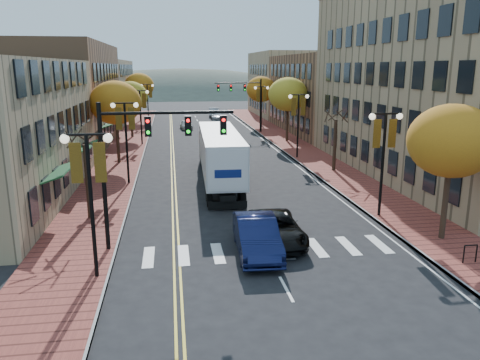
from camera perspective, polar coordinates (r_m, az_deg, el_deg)
name	(u,v)px	position (r m, az deg, el deg)	size (l,w,h in m)	color
ground	(275,268)	(20.75, 4.30, -10.65)	(200.00, 200.00, 0.00)	black
sidewalk_left	(127,147)	(51.84, -13.58, 3.90)	(4.00, 85.00, 0.15)	brown
sidewalk_right	(290,143)	(53.30, 6.12, 4.46)	(4.00, 85.00, 0.15)	brown
building_left_mid	(53,95)	(55.97, -21.88, 9.60)	(12.00, 24.00, 11.00)	brown
building_left_far	(90,91)	(80.53, -17.81, 10.33)	(12.00, 26.00, 9.50)	#9E8966
building_right_near	(463,80)	(41.29, 25.54, 10.94)	(15.00, 28.00, 15.00)	#997F5B
building_right_mid	(343,94)	(64.67, 12.40, 10.22)	(15.00, 24.00, 10.00)	brown
building_right_far	(299,84)	(85.57, 7.15, 11.53)	(15.00, 20.00, 11.00)	#9E8966
tree_left_a	(88,182)	(27.57, -18.06, -0.19)	(0.28, 0.28, 4.20)	#382619
tree_left_b	(115,103)	(42.80, -14.94, 9.08)	(4.48, 4.48, 7.21)	#382619
tree_left_c	(130,96)	(58.72, -13.23, 9.92)	(4.16, 4.16, 6.69)	#382619
tree_left_d	(139,86)	(76.63, -12.20, 11.18)	(4.61, 4.61, 7.42)	#382619
tree_right_a	(452,141)	(24.61, 24.40, 4.33)	(4.16, 4.16, 6.69)	#382619
tree_right_b	(335,145)	(39.27, 11.47, 4.19)	(0.28, 0.28, 4.20)	#382619
tree_right_c	(288,94)	(54.17, 5.86, 10.33)	(4.48, 4.48, 7.21)	#382619
tree_right_d	(261,89)	(69.78, 2.59, 10.99)	(4.35, 4.35, 7.00)	#382619
lamp_left_a	(89,178)	(19.18, -17.89, 0.24)	(1.96, 0.36, 6.05)	black
lamp_left_b	(126,127)	(34.83, -13.76, 6.29)	(1.96, 0.36, 6.05)	black
lamp_left_c	(140,106)	(52.69, -12.06, 8.76)	(1.96, 0.36, 6.05)	black
lamp_left_d	(148,96)	(70.62, -11.21, 9.97)	(1.96, 0.36, 6.05)	black
lamp_right_a	(384,144)	(27.44, 17.14, 4.18)	(1.96, 0.36, 6.05)	black
lamp_right_b	(298,113)	(44.23, 7.12, 8.07)	(1.96, 0.36, 6.05)	black
lamp_right_c	(261,100)	(61.71, 2.63, 9.71)	(1.96, 0.36, 6.05)	black
traffic_mast_near	(145,148)	(21.76, -11.50, 3.85)	(6.10, 0.35, 7.00)	black
traffic_mast_far	(246,95)	(61.31, 0.75, 10.29)	(6.10, 0.34, 7.00)	black
semi_truck	(219,152)	(35.15, -2.61, 3.49)	(3.07, 16.00, 3.98)	black
navy_sedan	(257,236)	(21.92, 2.04, -6.80)	(1.83, 5.26, 1.73)	#0E1338
black_suv	(276,228)	(23.37, 4.42, -5.89)	(2.40, 5.20, 1.45)	black
car_far_white	(186,125)	(66.19, -6.58, 6.73)	(1.51, 3.75, 1.28)	silver
car_far_silver	(217,116)	(77.36, -2.84, 7.79)	(1.79, 4.41, 1.28)	#AFB1B7
car_far_oncoming	(214,112)	(82.95, -3.19, 8.29)	(1.67, 4.79, 1.58)	#929399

